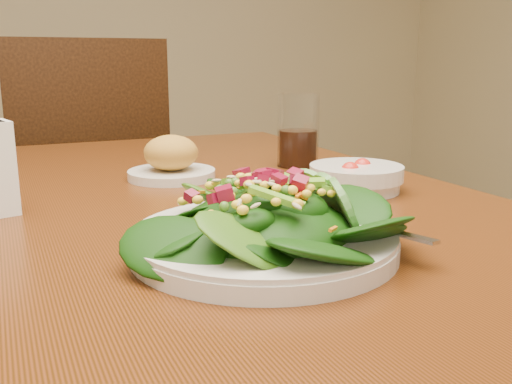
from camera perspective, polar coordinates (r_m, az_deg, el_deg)
dining_table at (r=0.88m, az=-6.56°, el=-7.55°), size 0.90×1.40×0.75m
chair_far at (r=1.85m, az=-16.42°, el=-0.49°), size 0.47×0.48×1.01m
salad_plate at (r=0.63m, az=1.60°, el=-3.10°), size 0.30×0.30×0.09m
bread_plate at (r=1.02m, az=-8.47°, el=3.10°), size 0.15×0.15×0.08m
tomato_bowl at (r=0.93m, az=9.97°, el=1.46°), size 0.15×0.15×0.05m
drinking_glass at (r=1.12m, az=4.23°, el=5.67°), size 0.08×0.08×0.14m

